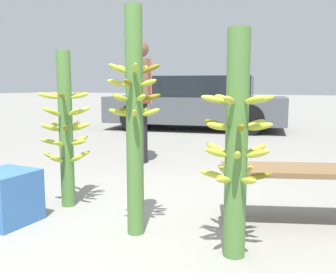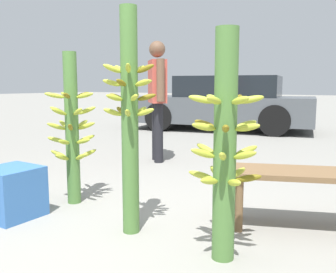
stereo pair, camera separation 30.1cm
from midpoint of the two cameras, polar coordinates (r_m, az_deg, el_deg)
name	(u,v)px [view 2 (the right image)]	position (r m, az deg, el deg)	size (l,w,h in m)	color
ground_plane	(118,239)	(2.73, -4.45, -15.31)	(80.00, 80.00, 0.00)	gray
banana_stalk_left	(72,128)	(3.42, -12.02, 1.25)	(0.45, 0.45, 1.36)	#4C7A38
banana_stalk_center	(130,119)	(2.65, -2.63, 2.71)	(0.38, 0.38, 1.61)	#4C7A38
banana_stalk_right	(225,146)	(2.29, 12.42, -1.39)	(0.45, 0.45, 1.41)	#4C7A38
vendor_person	(157,91)	(5.23, 0.02, 6.96)	(0.54, 0.56, 1.67)	black
market_bench	(326,180)	(3.05, 25.56, -6.03)	(1.55, 0.94, 0.45)	brown
parked_car	(224,104)	(9.13, 9.46, 4.97)	(4.49, 2.64, 1.28)	#4C5156
produce_crate	(12,192)	(3.28, -20.31, -8.00)	(0.41, 0.41, 0.41)	#386BB2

